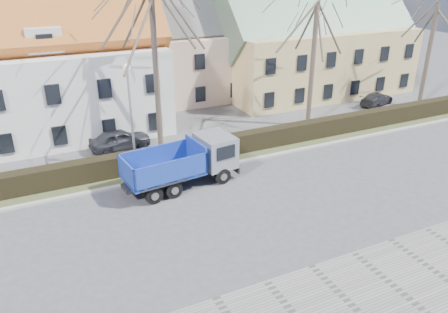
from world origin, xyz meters
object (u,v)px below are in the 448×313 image
dump_truck (177,165)px  parked_car_b (377,99)px  cart_frame (122,181)px  parked_car_a (120,139)px  streetlight (131,117)px

dump_truck → parked_car_b: 22.40m
dump_truck → parked_car_b: bearing=11.5°
cart_frame → parked_car_b: (24.15, 5.52, 0.27)m
parked_car_b → cart_frame: bearing=83.4°
parked_car_a → parked_car_b: 23.00m
dump_truck → cart_frame: 3.42m
streetlight → parked_car_a: streetlight is taller
streetlight → parked_car_b: streetlight is taller
parked_car_a → dump_truck: bearing=-171.6°
cart_frame → dump_truck: bearing=-27.1°
streetlight → dump_truck: bearing=-68.3°
dump_truck → parked_car_b: size_ratio=1.76×
dump_truck → streetlight: (-1.50, 3.77, 1.92)m
dump_truck → streetlight: streetlight is taller
streetlight → parked_car_b: bearing=8.1°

